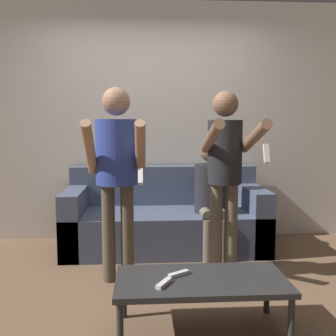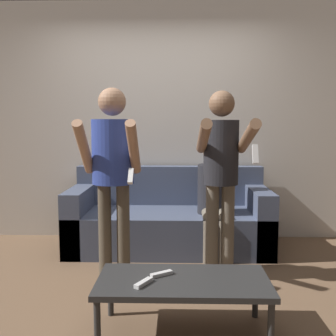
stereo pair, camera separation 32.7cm
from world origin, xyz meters
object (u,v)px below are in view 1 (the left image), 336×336
object	(u,v)px
person_standing_left	(117,162)
remote_near	(164,283)
couch	(165,221)
person_seated	(211,191)
remote_far	(179,274)
person_standing_right	(225,165)
coffee_table	(201,283)

from	to	relation	value
person_standing_left	remote_near	world-z (taller)	person_standing_left
couch	person_seated	bearing A→B (deg)	-22.51
couch	remote_far	xyz separation A→B (m)	(-0.01, -1.69, 0.08)
person_standing_right	person_seated	world-z (taller)	person_standing_right
remote_near	person_standing_left	bearing A→B (deg)	109.31
couch	remote_near	bearing A→B (deg)	-93.58
person_standing_left	remote_far	xyz separation A→B (m)	(0.44, -0.81, -0.65)
person_seated	remote_near	world-z (taller)	person_seated
coffee_table	person_standing_right	bearing A→B (deg)	69.09
couch	person_seated	size ratio (longest dim) A/B	1.79
couch	remote_near	xyz separation A→B (m)	(-0.11, -1.84, 0.08)
person_standing_right	coffee_table	bearing A→B (deg)	-110.91
person_standing_right	couch	bearing A→B (deg)	116.44
person_standing_left	person_standing_right	world-z (taller)	person_standing_left
person_standing_left	remote_far	distance (m)	1.12
person_standing_right	coffee_table	world-z (taller)	person_standing_right
couch	person_standing_left	xyz separation A→B (m)	(-0.45, -0.89, 0.73)
coffee_table	remote_near	size ratio (longest dim) A/B	7.31
person_standing_left	person_seated	xyz separation A→B (m)	(0.91, 0.69, -0.37)
person_seated	coffee_table	distance (m)	1.62
coffee_table	remote_near	xyz separation A→B (m)	(-0.24, -0.09, 0.05)
coffee_table	remote_far	size ratio (longest dim) A/B	7.43
remote_far	coffee_table	bearing A→B (deg)	-19.38
person_standing_left	person_standing_right	size ratio (longest dim) A/B	1.02
person_standing_right	remote_far	world-z (taller)	person_standing_right
couch	person_standing_right	xyz separation A→B (m)	(0.45, -0.90, 0.70)
couch	person_standing_right	bearing A→B (deg)	-63.56
couch	coffee_table	xyz separation A→B (m)	(0.13, -1.74, 0.04)
person_standing_right	person_standing_left	bearing A→B (deg)	178.96
remote_far	person_seated	bearing A→B (deg)	72.58
person_standing_left	person_standing_right	xyz separation A→B (m)	(0.90, -0.02, -0.03)
person_standing_right	coffee_table	size ratio (longest dim) A/B	1.48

